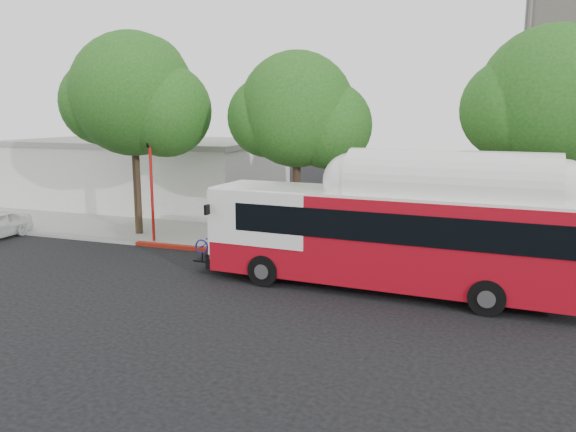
{
  "coord_description": "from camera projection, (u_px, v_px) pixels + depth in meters",
  "views": [
    {
      "loc": [
        7.06,
        -17.33,
        6.0
      ],
      "look_at": [
        -0.32,
        3.0,
        1.99
      ],
      "focal_mm": 35.0,
      "sensor_mm": 36.0,
      "label": 1
    }
  ],
  "objects": [
    {
      "name": "red_curb_segment",
      "position": [
        236.0,
        252.0,
        24.07
      ],
      "size": [
        10.0,
        0.32,
        0.16
      ],
      "primitive_type": "cube",
      "color": "#9C1E11",
      "rests_on": "ground"
    },
    {
      "name": "signal_pole",
      "position": [
        152.0,
        192.0,
        25.48
      ],
      "size": [
        0.13,
        0.45,
        4.73
      ],
      "color": "red",
      "rests_on": "ground"
    },
    {
      "name": "ground",
      "position": [
        267.0,
        288.0,
        19.48
      ],
      "size": [
        120.0,
        120.0,
        0.0
      ],
      "primitive_type": "plane",
      "color": "black",
      "rests_on": "ground"
    },
    {
      "name": "curb_strip",
      "position": [
        303.0,
        258.0,
        23.07
      ],
      "size": [
        60.0,
        0.3,
        0.15
      ],
      "primitive_type": "cube",
      "color": "gray",
      "rests_on": "ground"
    },
    {
      "name": "sidewalk",
      "position": [
        321.0,
        245.0,
        25.47
      ],
      "size": [
        60.0,
        5.0,
        0.15
      ],
      "primitive_type": "cube",
      "color": "gray",
      "rests_on": "ground"
    },
    {
      "name": "transit_bus",
      "position": [
        387.0,
        238.0,
        18.9
      ],
      "size": [
        13.21,
        3.36,
        3.87
      ],
      "rotation": [
        0.0,
        0.0,
        -0.06
      ],
      "color": "#A30B18",
      "rests_on": "ground"
    },
    {
      "name": "low_commercial_bldg",
      "position": [
        149.0,
        172.0,
        36.72
      ],
      "size": [
        16.2,
        10.2,
        4.25
      ],
      "color": "silver",
      "rests_on": "ground"
    },
    {
      "name": "street_tree_left",
      "position": [
        142.0,
        99.0,
        26.27
      ],
      "size": [
        6.67,
        5.8,
        9.74
      ],
      "color": "#2D2116",
      "rests_on": "ground"
    },
    {
      "name": "street_tree_mid",
      "position": [
        306.0,
        114.0,
        24.2
      ],
      "size": [
        5.75,
        5.0,
        8.62
      ],
      "color": "#2D2116",
      "rests_on": "ground"
    },
    {
      "name": "street_tree_right",
      "position": [
        564.0,
        105.0,
        20.59
      ],
      "size": [
        6.21,
        5.4,
        9.18
      ],
      "color": "#2D2116",
      "rests_on": "ground"
    }
  ]
}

